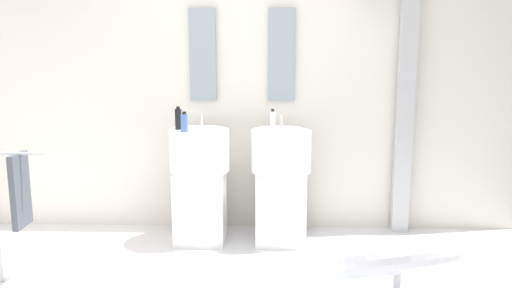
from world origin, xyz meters
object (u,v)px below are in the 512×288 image
shower_column (403,107)px  soap_bottle_clear (273,119)px  pedestal_sink_right (281,182)px  soap_bottle_blue (184,123)px  soap_bottle_black (178,119)px  towel_rack (16,193)px  lounge_chair (398,264)px  pedestal_sink_left (200,181)px

shower_column → soap_bottle_clear: (-1.09, -0.13, -0.09)m
pedestal_sink_right → soap_bottle_blue: soap_bottle_blue is taller
shower_column → soap_bottle_clear: bearing=-173.4°
soap_bottle_blue → soap_bottle_clear: 0.73m
soap_bottle_black → pedestal_sink_right: bearing=-1.3°
towel_rack → soap_bottle_black: 1.32m
towel_rack → lounge_chair: bearing=-9.9°
shower_column → soap_bottle_black: 1.86m
lounge_chair → pedestal_sink_left: bearing=136.7°
soap_bottle_clear → soap_bottle_black: bearing=-170.3°
pedestal_sink_right → shower_column: (1.02, 0.27, 0.58)m
lounge_chair → soap_bottle_clear: size_ratio=6.66×
shower_column → lounge_chair: (-0.35, -1.52, -0.73)m
soap_bottle_blue → soap_bottle_black: size_ratio=0.86×
lounge_chair → towel_rack: size_ratio=1.06×
shower_column → pedestal_sink_right: bearing=-165.0°
pedestal_sink_right → pedestal_sink_left: bearing=180.0°
pedestal_sink_left → pedestal_sink_right: 0.66m
shower_column → soap_bottle_blue: size_ratio=12.98×
soap_bottle_blue → towel_rack: bearing=-144.4°
soap_bottle_blue → soap_bottle_clear: soap_bottle_blue is taller
pedestal_sink_right → soap_bottle_clear: (-0.07, 0.15, 0.49)m
shower_column → soap_bottle_black: size_ratio=11.21×
soap_bottle_blue → soap_bottle_black: bearing=120.1°
pedestal_sink_left → towel_rack: 1.39m
soap_bottle_clear → lounge_chair: bearing=-62.2°
lounge_chair → soap_bottle_black: 2.06m
pedestal_sink_left → soap_bottle_clear: 0.78m
lounge_chair → soap_bottle_blue: bearing=141.0°
pedestal_sink_right → soap_bottle_black: size_ratio=5.61×
shower_column → lounge_chair: bearing=-103.1°
towel_rack → soap_bottle_clear: size_ratio=6.30×
pedestal_sink_left → shower_column: (1.68, 0.27, 0.58)m
towel_rack → soap_bottle_clear: 1.99m
towel_rack → soap_bottle_clear: bearing=29.7°
soap_bottle_clear → soap_bottle_black: 0.76m
soap_bottle_clear → pedestal_sink_right: bearing=-64.8°
pedestal_sink_left → soap_bottle_blue: 0.51m
pedestal_sink_right → soap_bottle_blue: (-0.75, -0.10, 0.49)m
pedestal_sink_left → soap_bottle_clear: soap_bottle_clear is taller
pedestal_sink_left → soap_bottle_black: 0.53m
pedestal_sink_right → shower_column: 1.20m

